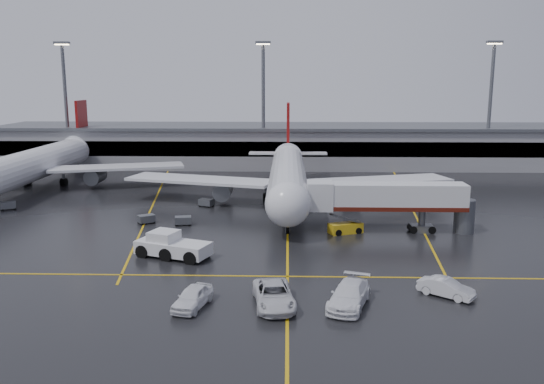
{
  "coord_description": "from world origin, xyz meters",
  "views": [
    {
      "loc": [
        -0.03,
        -71.29,
        17.75
      ],
      "look_at": [
        -2.0,
        -2.0,
        4.0
      ],
      "focal_mm": 36.99,
      "sensor_mm": 36.0,
      "label": 1
    }
  ],
  "objects": [
    {
      "name": "apron_line_stop",
      "position": [
        0.0,
        -22.0,
        0.01
      ],
      "size": [
        60.0,
        0.25,
        0.02
      ],
      "primitive_type": "cube",
      "color": "gold",
      "rests_on": "ground"
    },
    {
      "name": "second_airliner",
      "position": [
        -42.0,
        21.7,
        4.21
      ],
      "size": [
        48.8,
        45.6,
        14.1
      ],
      "color": "silver",
      "rests_on": "ground"
    },
    {
      "name": "baggage_cart_e",
      "position": [
        -39.34,
        4.44,
        0.63
      ],
      "size": [
        2.37,
        2.04,
        1.12
      ],
      "color": "#595B60",
      "rests_on": "ground"
    },
    {
      "name": "baggage_cart_c",
      "position": [
        -11.74,
        7.11,
        0.63
      ],
      "size": [
        2.36,
        2.0,
        1.12
      ],
      "color": "#595B60",
      "rests_on": "ground"
    },
    {
      "name": "service_van_b",
      "position": [
        4.95,
        -28.8,
        0.94
      ],
      "size": [
        4.54,
        6.98,
        1.88
      ],
      "primitive_type": "imported",
      "rotation": [
        0.0,
        0.0,
        -0.32
      ],
      "color": "white",
      "rests_on": "ground"
    },
    {
      "name": "service_van_a",
      "position": [
        -1.09,
        -28.92,
        0.91
      ],
      "size": [
        3.9,
        6.9,
        1.82
      ],
      "primitive_type": "imported",
      "rotation": [
        0.0,
        0.0,
        0.14
      ],
      "color": "silver",
      "rests_on": "ground"
    },
    {
      "name": "service_van_c",
      "position": [
        13.29,
        -26.51,
        0.77
      ],
      "size": [
        4.7,
        4.13,
        1.54
      ],
      "primitive_type": "imported",
      "rotation": [
        0.0,
        0.0,
        0.92
      ],
      "color": "silver",
      "rests_on": "ground"
    },
    {
      "name": "pushback_tractor",
      "position": [
        -11.93,
        -16.37,
        1.09
      ],
      "size": [
        8.25,
        5.61,
        2.74
      ],
      "color": "silver",
      "rests_on": "ground"
    },
    {
      "name": "service_van_d",
      "position": [
        -7.56,
        -29.38,
        0.84
      ],
      "size": [
        3.17,
        5.29,
        1.69
      ],
      "primitive_type": "imported",
      "rotation": [
        0.0,
        0.0,
        -0.25
      ],
      "color": "white",
      "rests_on": "ground"
    },
    {
      "name": "light_mast_right",
      "position": [
        40.0,
        42.0,
        14.47
      ],
      "size": [
        3.0,
        1.2,
        25.45
      ],
      "color": "#595B60",
      "rests_on": "ground"
    },
    {
      "name": "apron_line_centre",
      "position": [
        0.0,
        0.0,
        0.01
      ],
      "size": [
        0.25,
        90.0,
        0.02
      ],
      "primitive_type": "cube",
      "color": "gold",
      "rests_on": "ground"
    },
    {
      "name": "light_mast_left",
      "position": [
        -45.0,
        42.0,
        14.47
      ],
      "size": [
        3.0,
        1.2,
        25.45
      ],
      "color": "#595B60",
      "rests_on": "ground"
    },
    {
      "name": "main_airliner",
      "position": [
        0.0,
        9.7,
        4.21
      ],
      "size": [
        48.8,
        45.6,
        14.1
      ],
      "color": "silver",
      "rests_on": "ground"
    },
    {
      "name": "light_mast_mid",
      "position": [
        -5.0,
        42.0,
        14.47
      ],
      "size": [
        3.0,
        1.2,
        25.45
      ],
      "color": "#595B60",
      "rests_on": "ground"
    },
    {
      "name": "baggage_cart_b",
      "position": [
        -17.93,
        -2.84,
        0.63
      ],
      "size": [
        2.38,
        2.2,
        1.12
      ],
      "color": "#595B60",
      "rests_on": "ground"
    },
    {
      "name": "jet_bridge",
      "position": [
        11.87,
        -6.0,
        3.93
      ],
      "size": [
        19.9,
        3.4,
        6.05
      ],
      "color": "silver",
      "rests_on": "ground"
    },
    {
      "name": "baggage_cart_a",
      "position": [
        -13.11,
        -3.52,
        0.63
      ],
      "size": [
        2.2,
        1.64,
        1.12
      ],
      "color": "#595B60",
      "rests_on": "ground"
    },
    {
      "name": "apron_line_left",
      "position": [
        -20.0,
        10.0,
        0.01
      ],
      "size": [
        9.99,
        69.35,
        0.02
      ],
      "primitive_type": "cube",
      "rotation": [
        0.0,
        0.0,
        0.14
      ],
      "color": "gold",
      "rests_on": "ground"
    },
    {
      "name": "ground",
      "position": [
        0.0,
        0.0,
        0.0
      ],
      "size": [
        220.0,
        220.0,
        0.0
      ],
      "primitive_type": "plane",
      "color": "black",
      "rests_on": "ground"
    },
    {
      "name": "belt_loader",
      "position": [
        6.88,
        -6.67,
        0.62
      ],
      "size": [
        4.31,
        3.03,
        2.52
      ],
      "color": "gold",
      "rests_on": "ground"
    },
    {
      "name": "apron_line_right",
      "position": [
        18.0,
        10.0,
        0.01
      ],
      "size": [
        7.57,
        69.64,
        0.02
      ],
      "primitive_type": "cube",
      "rotation": [
        0.0,
        0.0,
        -0.1
      ],
      "color": "gold",
      "rests_on": "ground"
    },
    {
      "name": "terminal",
      "position": [
        0.0,
        47.93,
        4.32
      ],
      "size": [
        122.0,
        19.0,
        8.6
      ],
      "color": "gray",
      "rests_on": "ground"
    }
  ]
}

